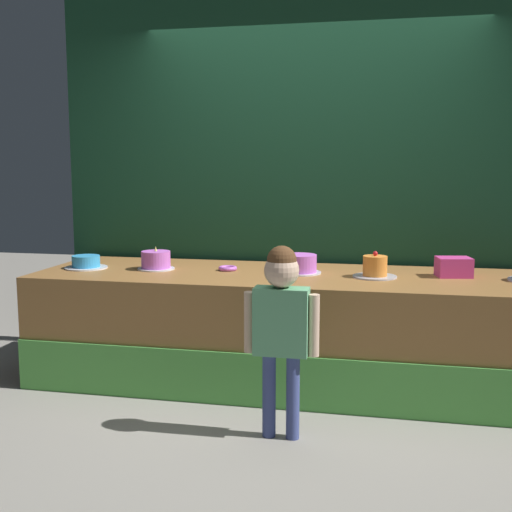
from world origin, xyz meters
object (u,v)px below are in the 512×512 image
pink_box (454,267)px  cake_far_left (86,263)px  cake_center (299,264)px  cake_right (375,268)px  cake_left (156,261)px  donut (228,268)px  child_figure (281,315)px

pink_box → cake_far_left: (-2.53, -0.18, -0.02)m
cake_center → cake_right: 0.51m
cake_left → cake_right: bearing=-0.3°
donut → cake_center: 0.51m
cake_right → child_figure: bearing=-117.0°
cake_far_left → cake_center: (1.52, 0.10, 0.02)m
donut → cake_far_left: size_ratio=0.43×
cake_far_left → cake_center: bearing=4.0°
child_figure → cake_left: child_figure is taller
donut → cake_center: cake_center is taller
cake_right → cake_center: bearing=173.8°
cake_center → cake_right: size_ratio=1.03×
pink_box → cake_right: cake_right is taller
donut → cake_left: (-0.51, -0.06, 0.05)m
child_figure → cake_left: 1.40m
child_figure → cake_center: size_ratio=3.58×
cake_left → donut: bearing=6.8°
cake_center → cake_left: bearing=-177.2°
donut → cake_left: bearing=-173.2°
cake_left → cake_right: (1.52, -0.01, -0.00)m
child_figure → cake_far_left: child_figure is taller
cake_far_left → cake_center: size_ratio=1.02×
cake_left → pink_box: bearing=3.4°
donut → cake_right: bearing=-3.8°
pink_box → cake_center: (-1.01, -0.07, -0.00)m
child_figure → cake_right: bearing=63.0°
cake_center → donut: bearing=178.7°
cake_center → cake_far_left: bearing=-176.0°
cake_far_left → child_figure: bearing=-28.9°
cake_far_left → cake_left: cake_left is taller
child_figure → cake_right: 1.03m
cake_left → cake_center: (1.01, 0.05, -0.00)m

